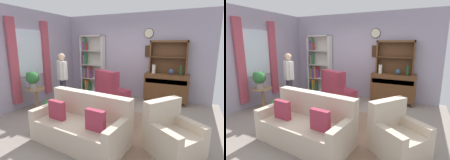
{
  "view_description": "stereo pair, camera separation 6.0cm",
  "coord_description": "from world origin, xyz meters",
  "views": [
    {
      "loc": [
        1.9,
        -3.71,
        1.86
      ],
      "look_at": [
        0.1,
        0.2,
        0.95
      ],
      "focal_mm": 28.65,
      "sensor_mm": 36.0,
      "label": 1
    },
    {
      "loc": [
        1.95,
        -3.68,
        1.86
      ],
      "look_at": [
        0.1,
        0.2,
        0.95
      ],
      "focal_mm": 28.65,
      "sensor_mm": 36.0,
      "label": 2
    }
  ],
  "objects": [
    {
      "name": "armchair_floral",
      "position": [
        1.67,
        -0.76,
        0.29
      ],
      "size": [
        1.07,
        1.07,
        0.88
      ],
      "color": "beige",
      "rests_on": "ground_plane"
    },
    {
      "name": "person_reading",
      "position": [
        -1.49,
        0.26,
        0.91
      ],
      "size": [
        0.48,
        0.35,
        1.56
      ],
      "color": "#38333D",
      "rests_on": "ground_plane"
    },
    {
      "name": "vase_tall",
      "position": [
        0.79,
        1.78,
        1.05
      ],
      "size": [
        0.11,
        0.11,
        0.27
      ],
      "primitive_type": "cylinder",
      "color": "beige",
      "rests_on": "sideboard"
    },
    {
      "name": "wingback_chair",
      "position": [
        -0.32,
        1.04,
        0.38
      ],
      "size": [
        1.02,
        1.03,
        1.05
      ],
      "color": "#A33347",
      "rests_on": "ground_plane"
    },
    {
      "name": "ground_plane",
      "position": [
        0.0,
        0.0,
        -0.01
      ],
      "size": [
        5.4,
        4.6,
        0.02
      ],
      "primitive_type": "cube",
      "color": "gray"
    },
    {
      "name": "couch_floral",
      "position": [
        0.07,
        -1.11,
        0.31
      ],
      "size": [
        1.88,
        1.03,
        0.9
      ],
      "color": "beige",
      "rests_on": "ground_plane"
    },
    {
      "name": "sideboard",
      "position": [
        1.18,
        1.86,
        0.51
      ],
      "size": [
        1.3,
        0.45,
        0.92
      ],
      "color": "brown",
      "rests_on": "ground_plane"
    },
    {
      "name": "potted_plant_small",
      "position": [
        -1.62,
        -0.21,
        0.2
      ],
      "size": [
        0.25,
        0.25,
        0.34
      ],
      "color": "gray",
      "rests_on": "ground_plane"
    },
    {
      "name": "wall_back",
      "position": [
        0.0,
        2.13,
        1.4
      ],
      "size": [
        5.0,
        0.09,
        2.8
      ],
      "color": "#A399AD",
      "rests_on": "ground_plane"
    },
    {
      "name": "area_rug",
      "position": [
        0.2,
        -0.3,
        0.0
      ],
      "size": [
        2.4,
        2.03,
        0.01
      ],
      "primitive_type": "cube",
      "color": "#846651",
      "rests_on": "ground_plane"
    },
    {
      "name": "wall_left",
      "position": [
        -2.52,
        0.01,
        1.4
      ],
      "size": [
        0.16,
        4.2,
        2.8
      ],
      "color": "#A399AD",
      "rests_on": "ground_plane"
    },
    {
      "name": "bottle_wine",
      "position": [
        1.57,
        1.77,
        1.05
      ],
      "size": [
        0.07,
        0.07,
        0.27
      ],
      "primitive_type": "cylinder",
      "color": "#194223",
      "rests_on": "sideboard"
    },
    {
      "name": "coffee_table",
      "position": [
        0.24,
        -0.17,
        0.35
      ],
      "size": [
        0.8,
        0.5,
        0.42
      ],
      "color": "brown",
      "rests_on": "ground_plane"
    },
    {
      "name": "plant_stand",
      "position": [
        -2.02,
        -0.25,
        0.38
      ],
      "size": [
        0.52,
        0.52,
        0.61
      ],
      "color": "#997047",
      "rests_on": "ground_plane"
    },
    {
      "name": "sideboard_hutch",
      "position": [
        1.18,
        1.97,
        1.56
      ],
      "size": [
        1.1,
        0.26,
        1.0
      ],
      "color": "brown",
      "rests_on": "sideboard"
    },
    {
      "name": "vase_round",
      "position": [
        1.31,
        1.79,
        1.01
      ],
      "size": [
        0.15,
        0.15,
        0.17
      ],
      "primitive_type": "ellipsoid",
      "color": "#33476B",
      "rests_on": "sideboard"
    },
    {
      "name": "bookshelf",
      "position": [
        -1.55,
        1.94,
        0.97
      ],
      "size": [
        0.9,
        0.3,
        2.1
      ],
      "color": "silver",
      "rests_on": "ground_plane"
    },
    {
      "name": "potted_plant_large",
      "position": [
        -2.05,
        -0.3,
        0.89
      ],
      "size": [
        0.34,
        0.34,
        0.47
      ],
      "color": "gray",
      "rests_on": "plant_stand"
    },
    {
      "name": "book_stack",
      "position": [
        0.17,
        -0.18,
        0.45
      ],
      "size": [
        0.19,
        0.16,
        0.05
      ],
      "color": "#3F3833",
      "rests_on": "coffee_table"
    }
  ]
}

